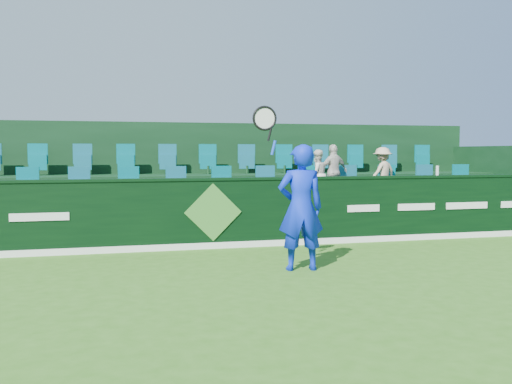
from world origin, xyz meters
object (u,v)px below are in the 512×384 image
object	(u,v)px
spectator_middle	(334,172)
towel	(306,175)
drinks_bottle	(437,170)
spectator_right	(383,173)
spectator_left	(317,174)
tennis_player	(300,207)

from	to	relation	value
spectator_middle	towel	size ratio (longest dim) A/B	3.32
spectator_middle	drinks_bottle	bearing A→B (deg)	134.22
drinks_bottle	spectator_right	bearing A→B (deg)	122.10
spectator_left	drinks_bottle	size ratio (longest dim) A/B	5.37
tennis_player	towel	size ratio (longest dim) A/B	7.04
spectator_middle	spectator_right	bearing A→B (deg)	164.81
spectator_middle	towel	bearing A→B (deg)	31.55
spectator_middle	drinks_bottle	world-z (taller)	spectator_middle
tennis_player	spectator_right	world-z (taller)	tennis_player
towel	drinks_bottle	xyz separation A→B (m)	(2.95, 0.00, 0.07)
tennis_player	towel	bearing A→B (deg)	68.72
spectator_left	drinks_bottle	xyz separation A→B (m)	(2.29, -1.12, 0.10)
tennis_player	towel	distance (m)	2.57
tennis_player	spectator_left	xyz separation A→B (m)	(1.58, 3.49, 0.36)
tennis_player	spectator_left	bearing A→B (deg)	65.62
tennis_player	drinks_bottle	world-z (taller)	tennis_player
spectator_right	tennis_player	bearing A→B (deg)	24.63
spectator_right	towel	world-z (taller)	spectator_right
spectator_right	drinks_bottle	bearing A→B (deg)	98.98
spectator_middle	spectator_right	world-z (taller)	spectator_middle
spectator_right	drinks_bottle	distance (m)	1.32
tennis_player	drinks_bottle	size ratio (longest dim) A/B	12.61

